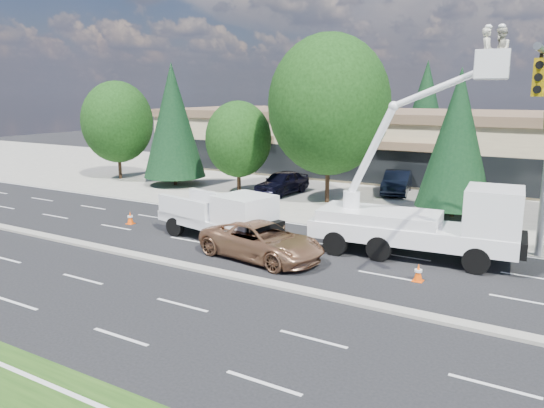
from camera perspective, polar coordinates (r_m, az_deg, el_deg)
The scene contains 20 objects.
ground at distance 21.07m, azimuth -4.00°, elevation -7.90°, with size 140.00×140.00×0.00m, color black.
concrete_apron at distance 38.65m, azimuth 13.10°, elevation 1.03°, with size 140.00×22.00×0.01m, color gray.
road_median at distance 21.05m, azimuth -4.00°, elevation -7.74°, with size 120.00×0.55×0.12m, color gray.
strip_mall at distance 47.79m, azimuth 16.95°, elevation 6.30°, with size 50.40×15.40×5.50m.
tree_front_a at distance 45.76m, azimuth -16.31°, elevation 8.46°, with size 5.79×5.79×8.04m.
tree_front_b at distance 41.58m, azimuth -10.59°, elevation 8.84°, with size 4.73×4.73×9.33m.
tree_front_c at distance 37.99m, azimuth -3.64°, elevation 6.96°, with size 4.72×4.72×6.55m.
tree_front_d at distance 34.39m, azimuth 6.15°, elevation 10.55°, with size 7.78×7.78×10.80m.
tree_front_e at distance 31.99m, azimuth 19.30°, elevation 6.68°, with size 4.31×4.31×8.50m.
tree_back_a at distance 65.27m, azimuth 4.02°, elevation 9.88°, with size 4.49×4.49×8.86m.
tree_back_b at distance 60.26m, azimuth 16.20°, elevation 10.06°, with size 5.29×5.29×10.43m.
utility_pickup at distance 25.97m, azimuth -5.35°, elevation -1.76°, with size 6.71×3.56×2.44m.
bucket_truck at distance 23.71m, azimuth 16.89°, elevation -0.82°, with size 8.95×3.54×9.70m.
traffic_cone_a at distance 30.23m, azimuth -15.01°, elevation -1.45°, with size 0.40×0.40×0.70m.
traffic_cone_b at distance 24.85m, azimuth -3.89°, elevation -3.96°, with size 0.40×0.40×0.70m.
traffic_cone_c at distance 24.25m, azimuth -0.66°, elevation -4.33°, with size 0.40×0.40×0.70m.
traffic_cone_d at distance 21.30m, azimuth 15.46°, elevation -7.13°, with size 0.40×0.40×0.70m.
minivan at distance 23.11m, azimuth -1.10°, elevation -3.98°, with size 2.64×5.73×1.59m, color #9B6C4B.
parked_car_west at distance 37.63m, azimuth 1.07°, elevation 2.34°, with size 1.98×4.92×1.68m, color black.
parked_car_east at distance 38.80m, azimuth 13.29°, elevation 2.28°, with size 1.73×4.96×1.64m, color black.
Camera 1 is at (11.34, -16.25, 7.17)m, focal length 35.00 mm.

